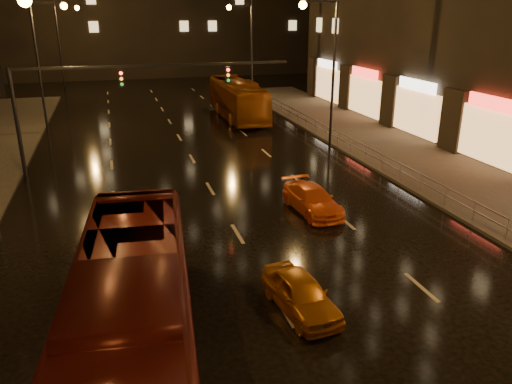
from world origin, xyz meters
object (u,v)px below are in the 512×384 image
bus_curb (237,99)px  taxi_far (312,199)px  bus_red (132,324)px  taxi_near (301,293)px

bus_curb → taxi_far: (-2.00, -22.39, -1.06)m
bus_red → bus_curb: size_ratio=1.03×
taxi_far → bus_red: bearing=-136.4°
taxi_near → bus_red: bearing=-167.3°
taxi_near → taxi_far: 8.40m
bus_red → taxi_far: size_ratio=2.94×
bus_red → taxi_near: (5.17, 1.86, -1.10)m
taxi_near → taxi_far: size_ratio=0.85×
bus_red → taxi_near: bearing=25.4°
bus_red → taxi_far: bus_red is taller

